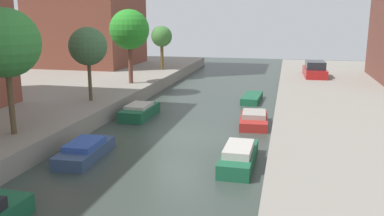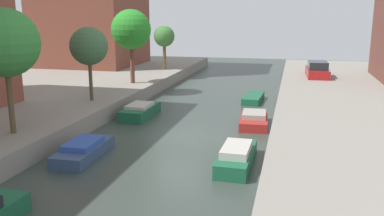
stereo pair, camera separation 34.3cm
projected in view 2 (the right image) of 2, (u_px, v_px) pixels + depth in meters
ground_plane at (177, 137)px, 22.30m from camera, size 84.00×84.00×0.00m
street_tree_1 at (5, 43)px, 18.56m from camera, size 3.14×3.14×5.82m
street_tree_2 at (89, 46)px, 26.17m from camera, size 2.44×2.44×4.74m
street_tree_3 at (131, 30)px, 32.76m from camera, size 3.18×3.18×5.92m
street_tree_4 at (164, 37)px, 41.14m from camera, size 2.08×2.08×4.39m
parked_car at (317, 70)px, 36.93m from camera, size 2.02×4.69×1.42m
moored_boat_left_2 at (84, 150)px, 19.03m from camera, size 1.64×3.86×0.81m
moored_boat_left_3 at (140, 111)px, 26.57m from camera, size 1.60×3.68×0.87m
moored_boat_right_2 at (237, 156)px, 18.01m from camera, size 1.40×4.05×0.96m
moored_boat_right_3 at (254, 120)px, 24.51m from camera, size 1.82×3.52×0.82m
moored_boat_right_4 at (253, 98)px, 31.33m from camera, size 1.43×3.68×0.49m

